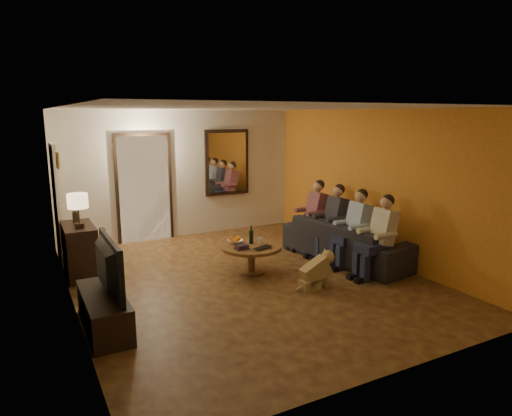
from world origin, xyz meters
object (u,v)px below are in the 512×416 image
sofa (348,240)px  person_c (333,224)px  laptop (265,248)px  dresser (80,251)px  bowl (235,242)px  tv_stand (104,311)px  person_a (380,240)px  person_b (355,231)px  tv (101,267)px  person_d (313,217)px  coffee_table (251,259)px  wine_bottle (251,234)px  table_lamp (78,211)px  dog (316,270)px

sofa → person_c: size_ratio=2.01×
laptop → dresser: bearing=131.8°
sofa → bowl: size_ratio=9.31×
bowl → tv_stand: bearing=-152.9°
person_a → person_b: 0.60m
dresser → tv: bearing=-90.0°
dresser → person_d: person_d is taller
tv → coffee_table: 2.68m
sofa → wine_bottle: size_ratio=7.78×
tv → bowl: 2.57m
table_lamp → wine_bottle: bearing=-17.7°
tv_stand → person_b: (4.14, 0.45, 0.38)m
sofa → tv_stand: bearing=91.1°
laptop → tv_stand: bearing=175.1°
tv → person_d: (4.14, 1.65, -0.17)m
bowl → wine_bottle: (0.23, -0.12, 0.12)m
table_lamp → bowl: table_lamp is taller
coffee_table → bowl: size_ratio=3.76×
bowl → person_c: bearing=-3.5°
person_b → dog: 1.32m
wine_bottle → dresser: bearing=157.9°
coffee_table → bowl: bowl is taller
tv → bowl: (2.27, 1.16, -0.29)m
person_d → wine_bottle: size_ratio=3.87×
sofa → laptop: sofa is taller
coffee_table → wine_bottle: size_ratio=3.14×
laptop → person_d: bearing=12.3°
tv → table_lamp: bearing=0.0°
dog → person_a: bearing=-5.6°
coffee_table → wine_bottle: (0.05, 0.10, 0.38)m
dresser → coffee_table: bearing=-24.5°
dresser → person_d: size_ratio=0.77×
tv → sofa: size_ratio=0.48×
coffee_table → laptop: 0.38m
tv_stand → person_b: person_b is taller
person_a → dog: size_ratio=2.14×
dresser → person_b: person_b is taller
table_lamp → tv: table_lamp is taller
bowl → laptop: size_ratio=0.79×
person_c → dog: bearing=-135.6°
dresser → sofa: dresser is taller
person_b → bowl: (-1.87, 0.71, -0.12)m
tv → dog: tv is taller
tv_stand → coffee_table: (2.45, 0.94, 0.01)m
tv_stand → dresser: bearing=90.0°
dog → wine_bottle: (-0.48, 1.13, 0.32)m
bowl → dog: bearing=-60.6°
tv_stand → person_a: 4.16m
tv_stand → bowl: (2.27, 1.16, 0.27)m
coffee_table → person_b: bearing=-16.3°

